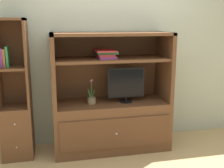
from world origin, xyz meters
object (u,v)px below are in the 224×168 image
media_console (111,112)px  magazine_stack (106,54)px  bookshelf_tall (16,111)px  tv_monitor (126,84)px  upright_book_row (4,58)px  potted_plant (92,100)px

media_console → magazine_stack: media_console is taller
bookshelf_tall → media_console: bearing=-0.1°
tv_monitor → bookshelf_tall: bookshelf_tall is taller
bookshelf_tall → upright_book_row: size_ratio=7.04×
media_console → magazine_stack: 0.79m
bookshelf_tall → potted_plant: bearing=-2.7°
tv_monitor → media_console: bearing=164.2°
media_console → tv_monitor: bearing=-15.8°
tv_monitor → upright_book_row: size_ratio=1.98×
tv_monitor → potted_plant: tv_monitor is taller
tv_monitor → magazine_stack: (-0.26, 0.05, 0.40)m
potted_plant → upright_book_row: bearing=178.0°
media_console → upright_book_row: 1.50m
magazine_stack → bookshelf_tall: bookshelf_tall is taller
magazine_stack → upright_book_row: bearing=-180.0°
potted_plant → bookshelf_tall: bearing=177.3°
magazine_stack → bookshelf_tall: 1.33m
potted_plant → bookshelf_tall: (-0.94, 0.04, -0.10)m
tv_monitor → bookshelf_tall: bearing=177.7°
tv_monitor → upright_book_row: (-1.47, 0.05, 0.38)m
tv_monitor → upright_book_row: bearing=178.2°
media_console → potted_plant: size_ratio=4.84×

